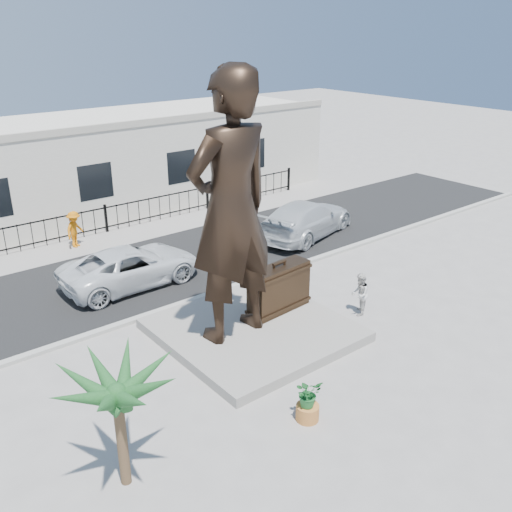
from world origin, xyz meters
The scene contains 16 objects.
ground centered at (0.00, 0.00, 0.00)m, with size 100.00×100.00×0.00m, color #9E9991.
street centered at (0.00, 8.00, 0.01)m, with size 40.00×7.00×0.01m, color black.
curb centered at (0.00, 4.50, 0.06)m, with size 40.00×0.25×0.12m, color #A5A399.
far_sidewalk centered at (0.00, 12.00, 0.01)m, with size 40.00×2.50×0.02m, color #9E9991.
plinth centered at (-0.50, 1.50, 0.15)m, with size 5.20×5.20×0.30m, color gray.
fence centered at (0.00, 12.80, 0.60)m, with size 22.00×0.10×1.20m, color black.
building centered at (0.00, 17.00, 2.20)m, with size 28.00×7.00×4.40m, color silver.
statue centered at (-1.22, 1.58, 4.12)m, with size 2.79×1.83×7.64m, color black.
suitcase centered at (0.77, 1.81, 1.06)m, with size 2.15×0.68×1.52m, color #312214.
tourist centered at (3.00, 0.39, 0.71)m, with size 0.69×0.54×1.42m, color silver.
car_white centered at (-1.71, 7.04, 0.71)m, with size 2.33×5.06×1.40m, color silver.
car_silver centered at (6.69, 6.83, 0.80)m, with size 2.21×5.43×1.57m, color silver.
worker centered at (-1.81, 11.90, 0.80)m, with size 1.00×0.58×1.55m, color orange.
palm_tree centered at (-6.32, -1.58, 0.00)m, with size 1.80×1.80×3.20m, color #1B4B1F, non-canonical shape.
planter centered at (-1.99, -2.46, 0.20)m, with size 0.56×0.56×0.40m, color #BE7232.
shrub centered at (-1.99, -2.46, 0.75)m, with size 0.63×0.54×0.70m, color #226A2D.
Camera 1 is at (-9.93, -10.40, 8.86)m, focal length 40.00 mm.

